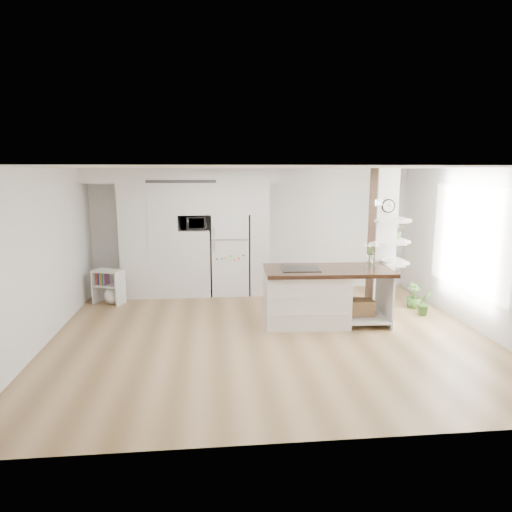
{
  "coord_description": "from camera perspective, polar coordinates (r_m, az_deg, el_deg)",
  "views": [
    {
      "loc": [
        -0.93,
        -7.04,
        2.65
      ],
      "look_at": [
        -0.13,
        0.9,
        1.16
      ],
      "focal_mm": 32.0,
      "sensor_mm": 36.0,
      "label": 1
    }
  ],
  "objects": [
    {
      "name": "window",
      "position": [
        8.64,
        25.04,
        1.96
      ],
      "size": [
        0.0,
        2.4,
        2.4
      ],
      "primitive_type": "plane",
      "rotation": [
        1.57,
        0.0,
        -1.57
      ],
      "color": "white",
      "rests_on": "room"
    },
    {
      "name": "floor",
      "position": [
        7.58,
        1.69,
        -9.87
      ],
      "size": [
        7.0,
        6.0,
        0.01
      ],
      "primitive_type": "cube",
      "color": "#A38258",
      "rests_on": "ground"
    },
    {
      "name": "decor_bowl",
      "position": [
        8.73,
        16.1,
        -0.7
      ],
      "size": [
        0.22,
        0.22,
        0.05
      ],
      "primitive_type": "imported",
      "color": "white",
      "rests_on": "column"
    },
    {
      "name": "cabinet_wall",
      "position": [
        9.79,
        -8.76,
        3.77
      ],
      "size": [
        4.0,
        0.71,
        2.7
      ],
      "color": "silver",
      "rests_on": "floor"
    },
    {
      "name": "bookshelf",
      "position": [
        9.67,
        -17.81,
        -3.96
      ],
      "size": [
        0.67,
        0.54,
        0.69
      ],
      "rotation": [
        0.0,
        0.0,
        -0.41
      ],
      "color": "silver",
      "rests_on": "floor"
    },
    {
      "name": "refrigerator",
      "position": [
        9.89,
        -3.3,
        0.25
      ],
      "size": [
        0.78,
        0.69,
        1.75
      ],
      "color": "white",
      "rests_on": "floor"
    },
    {
      "name": "floor_plant_b",
      "position": [
        9.46,
        19.08,
        -4.69
      ],
      "size": [
        0.36,
        0.36,
        0.5
      ],
      "primitive_type": "imported",
      "rotation": [
        0.0,
        0.0,
        0.39
      ],
      "color": "#3F6D2B",
      "rests_on": "floor"
    },
    {
      "name": "room",
      "position": [
        7.14,
        1.78,
        4.22
      ],
      "size": [
        7.04,
        6.04,
        2.72
      ],
      "color": "white",
      "rests_on": "ground"
    },
    {
      "name": "pendant_light",
      "position": [
        7.67,
        14.41,
        6.32
      ],
      "size": [
        0.12,
        0.12,
        0.1
      ],
      "primitive_type": "cylinder",
      "color": "white",
      "rests_on": "room"
    },
    {
      "name": "shelf_plant",
      "position": [
        9.14,
        17.27,
        3.06
      ],
      "size": [
        0.27,
        0.23,
        0.3
      ],
      "primitive_type": "imported",
      "color": "#3F6D2B",
      "rests_on": "column"
    },
    {
      "name": "microwave",
      "position": [
        9.73,
        -7.76,
        4.14
      ],
      "size": [
        0.54,
        0.37,
        0.3
      ],
      "primitive_type": "imported",
      "color": "#2D2D2D",
      "rests_on": "cabinet_wall"
    },
    {
      "name": "kitchen_island",
      "position": [
        8.06,
        7.11,
        -4.87
      ],
      "size": [
        2.23,
        1.14,
        1.55
      ],
      "rotation": [
        0.0,
        0.0,
        -0.05
      ],
      "color": "silver",
      "rests_on": "floor"
    },
    {
      "name": "column",
      "position": [
        8.91,
        16.13,
        1.81
      ],
      "size": [
        0.69,
        0.9,
        2.7
      ],
      "color": "silver",
      "rests_on": "floor"
    },
    {
      "name": "floor_plant_a",
      "position": [
        9.05,
        20.32,
        -5.43
      ],
      "size": [
        0.31,
        0.26,
        0.5
      ],
      "primitive_type": "imported",
      "rotation": [
        0.0,
        0.0,
        0.15
      ],
      "color": "#3F6D2B",
      "rests_on": "floor"
    }
  ]
}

